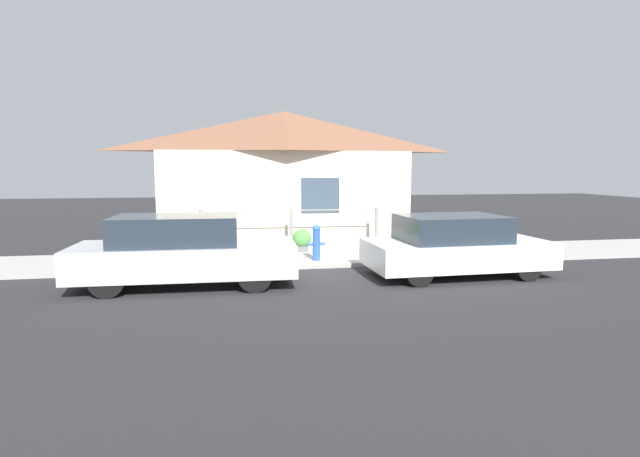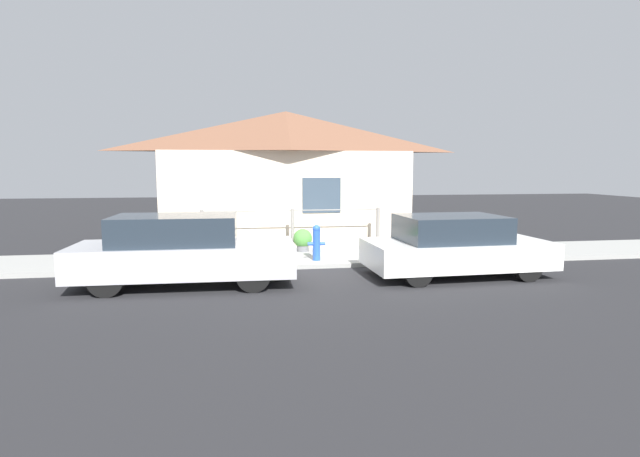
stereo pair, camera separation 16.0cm
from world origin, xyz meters
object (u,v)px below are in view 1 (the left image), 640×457
(fire_hydrant, at_px, (316,242))
(potted_plant_by_fence, at_px, (196,245))
(potted_plant_corner, at_px, (418,240))
(car_left, at_px, (183,251))
(car_right, at_px, (455,246))
(potted_plant_near_hydrant, at_px, (302,239))

(fire_hydrant, height_order, potted_plant_by_fence, fire_hydrant)
(potted_plant_by_fence, relative_size, potted_plant_corner, 0.88)
(car_left, distance_m, potted_plant_corner, 6.36)
(car_right, distance_m, potted_plant_near_hydrant, 4.23)
(potted_plant_near_hydrant, bearing_deg, car_right, -46.58)
(fire_hydrant, xyz_separation_m, potted_plant_near_hydrant, (-0.16, 1.34, -0.13))
(car_right, relative_size, potted_plant_by_fence, 7.81)
(car_right, height_order, potted_plant_corner, car_right)
(potted_plant_near_hydrant, height_order, potted_plant_corner, potted_plant_near_hydrant)
(car_left, height_order, car_right, car_left)
(car_right, xyz_separation_m, potted_plant_corner, (0.15, 2.56, -0.24))
(car_left, distance_m, car_right, 5.67)
(car_right, distance_m, fire_hydrant, 3.24)
(car_left, bearing_deg, potted_plant_near_hydrant, 49.14)
(car_right, height_order, potted_plant_near_hydrant, car_right)
(car_right, relative_size, potted_plant_corner, 6.88)
(car_left, xyz_separation_m, potted_plant_by_fence, (0.04, 2.76, -0.31))
(car_right, bearing_deg, potted_plant_corner, 84.65)
(fire_hydrant, distance_m, potted_plant_corner, 3.01)
(car_left, distance_m, potted_plant_near_hydrant, 4.13)
(potted_plant_corner, bearing_deg, potted_plant_near_hydrant, 170.55)
(potted_plant_corner, bearing_deg, fire_hydrant, -164.00)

